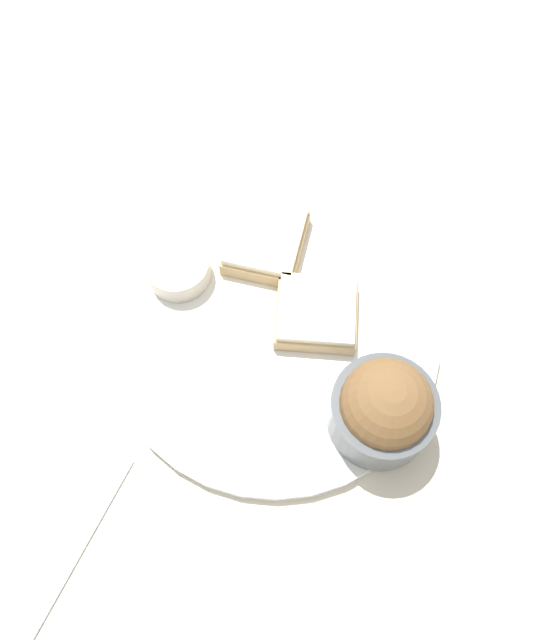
{
  "coord_description": "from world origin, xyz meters",
  "views": [
    {
      "loc": [
        -0.21,
        0.09,
        0.56
      ],
      "look_at": [
        0.0,
        0.0,
        0.03
      ],
      "focal_mm": 35.0,
      "sensor_mm": 36.0,
      "label": 1
    }
  ],
  "objects": [
    {
      "name": "dinner_plate",
      "position": [
        0.0,
        0.0,
        0.01
      ],
      "size": [
        0.31,
        0.31,
        0.01
      ],
      "color": "white",
      "rests_on": "ground_plane"
    },
    {
      "name": "wine_glass",
      "position": [
        -0.25,
        0.06,
        0.1
      ],
      "size": [
        0.09,
        0.09,
        0.14
      ],
      "color": "silver",
      "rests_on": "ground_plane"
    },
    {
      "name": "fork",
      "position": [
        -0.13,
        0.24,
        0.0
      ],
      "size": [
        0.14,
        0.15,
        0.01
      ],
      "color": "silver",
      "rests_on": "ground_plane"
    },
    {
      "name": "cheese_toast_near",
      "position": [
        0.09,
        -0.03,
        0.03
      ],
      "size": [
        0.11,
        0.11,
        0.03
      ],
      "color": "tan",
      "rests_on": "dinner_plate"
    },
    {
      "name": "sauce_ramekin",
      "position": [
        0.09,
        0.06,
        0.03
      ],
      "size": [
        0.06,
        0.06,
        0.03
      ],
      "color": "beige",
      "rests_on": "dinner_plate"
    },
    {
      "name": "cheese_toast_far",
      "position": [
        -0.01,
        -0.04,
        0.03
      ],
      "size": [
        0.1,
        0.1,
        0.03
      ],
      "color": "tan",
      "rests_on": "dinner_plate"
    },
    {
      "name": "salad_bowl",
      "position": [
        -0.12,
        -0.05,
        0.05
      ],
      "size": [
        0.09,
        0.09,
        0.09
      ],
      "color": "#4C5156",
      "rests_on": "dinner_plate"
    },
    {
      "name": "ground_plane",
      "position": [
        0.0,
        0.0,
        0.0
      ],
      "size": [
        4.0,
        4.0,
        0.0
      ],
      "primitive_type": "plane",
      "color": "beige"
    }
  ]
}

